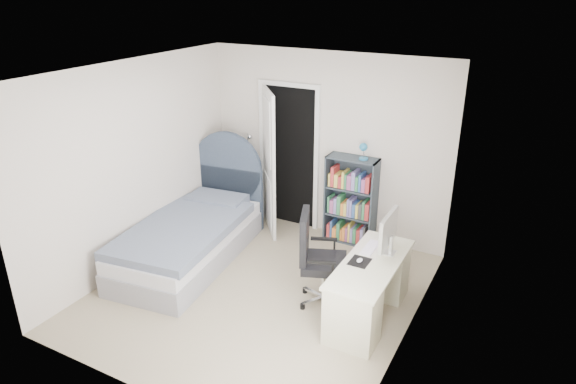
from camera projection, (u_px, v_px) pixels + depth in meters
The scene contains 8 objects.
room_shell at pixel (256, 191), 5.42m from camera, with size 3.50×3.70×2.60m.
door at pixel (276, 159), 7.06m from camera, with size 0.92×0.66×2.06m.
bed at pixel (193, 234), 6.53m from camera, with size 1.33×2.38×1.40m.
nightstand at pixel (229, 197), 7.57m from camera, with size 0.35×0.35×0.53m.
floor_lamp at pixel (250, 183), 7.59m from camera, with size 0.18×0.18×1.29m.
bookcase at pixel (351, 204), 6.84m from camera, with size 0.67×0.29×1.42m.
desk at pixel (370, 287), 5.34m from camera, with size 0.54×1.35×1.11m.
office_chair at pixel (316, 255), 5.50m from camera, with size 0.62×0.63×1.08m.
Camera 1 is at (2.65, -4.26, 3.33)m, focal length 32.00 mm.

